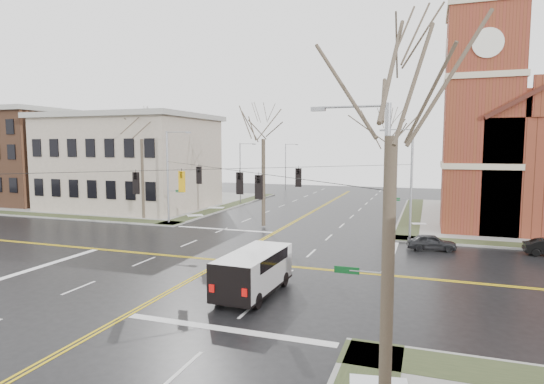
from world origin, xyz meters
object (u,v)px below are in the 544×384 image
(signal_pole_se, at_px, (380,226))
(streetlight_north_a, at_px, (241,171))
(tree_nw_far, at_px, (142,134))
(signal_pole_ne, at_px, (409,180))
(parked_car_a, at_px, (431,242))
(tree_nw_near, at_px, (263,133))
(tree_ne, at_px, (388,141))
(tree_se, at_px, (392,116))
(streetlight_north_b, at_px, (286,165))
(cargo_van, at_px, (255,268))
(signal_pole_nw, at_px, (169,174))

(signal_pole_se, xyz_separation_m, streetlight_north_a, (-21.97, 39.50, -0.48))
(tree_nw_far, bearing_deg, signal_pole_ne, -3.33)
(tree_nw_far, bearing_deg, parked_car_a, -10.30)
(streetlight_north_a, distance_m, tree_nw_near, 18.12)
(parked_car_a, height_order, tree_ne, tree_ne)
(tree_nw_far, height_order, tree_nw_near, tree_nw_far)
(tree_nw_far, relative_size, tree_nw_near, 1.01)
(tree_nw_near, height_order, tree_se, tree_nw_near)
(signal_pole_ne, bearing_deg, tree_nw_near, 174.54)
(signal_pole_se, relative_size, streetlight_north_a, 1.12)
(signal_pole_ne, distance_m, signal_pole_se, 23.00)
(signal_pole_ne, xyz_separation_m, streetlight_north_b, (-21.97, 36.50, -0.48))
(streetlight_north_b, relative_size, tree_se, 0.68)
(parked_car_a, bearing_deg, streetlight_north_b, 22.62)
(streetlight_north_a, bearing_deg, tree_se, -62.17)
(streetlight_north_a, bearing_deg, parked_car_a, -40.20)
(streetlight_north_b, relative_size, cargo_van, 1.35)
(cargo_van, relative_size, tree_nw_far, 0.48)
(streetlight_north_b, height_order, tree_se, tree_se)
(streetlight_north_a, height_order, tree_nw_near, tree_nw_near)
(tree_nw_far, bearing_deg, cargo_van, -43.20)
(signal_pole_se, distance_m, tree_nw_near, 27.92)
(tree_nw_far, xyz_separation_m, tree_ne, (24.75, 1.17, -0.81))
(tree_se, bearing_deg, signal_pole_se, 99.84)
(parked_car_a, bearing_deg, signal_pole_nw, 73.45)
(signal_pole_se, xyz_separation_m, tree_nw_near, (-13.23, 24.26, 3.95))
(signal_pole_nw, bearing_deg, parked_car_a, -8.47)
(streetlight_north_a, relative_size, streetlight_north_b, 1.00)
(streetlight_north_a, bearing_deg, tree_ne, -34.65)
(signal_pole_se, xyz_separation_m, tree_se, (0.55, -3.18, 3.55))
(tree_ne, xyz_separation_m, tree_se, (2.59, -28.90, 0.34))
(streetlight_north_a, bearing_deg, cargo_van, -65.86)
(streetlight_north_b, relative_size, tree_nw_near, 0.65)
(streetlight_north_b, bearing_deg, cargo_van, -74.31)
(streetlight_north_b, relative_size, tree_ne, 0.71)
(signal_pole_ne, bearing_deg, tree_se, -88.79)
(tree_nw_far, xyz_separation_m, tree_se, (27.34, -27.73, -0.47))
(signal_pole_ne, height_order, parked_car_a, signal_pole_ne)
(streetlight_north_b, bearing_deg, tree_nw_near, -76.06)
(signal_pole_nw, xyz_separation_m, tree_ne, (20.60, 2.72, 3.21))
(streetlight_north_a, relative_size, tree_nw_far, 0.64)
(signal_pole_ne, xyz_separation_m, streetlight_north_a, (-21.97, 16.50, -0.48))
(parked_car_a, relative_size, tree_se, 0.30)
(signal_pole_ne, relative_size, signal_pole_nw, 1.00)
(cargo_van, bearing_deg, tree_ne, 78.59)
(tree_ne, bearing_deg, streetlight_north_b, 120.55)
(cargo_van, bearing_deg, tree_nw_far, 139.20)
(signal_pole_ne, bearing_deg, cargo_van, -112.01)
(signal_pole_ne, relative_size, tree_se, 0.77)
(signal_pole_nw, height_order, tree_nw_near, tree_nw_near)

